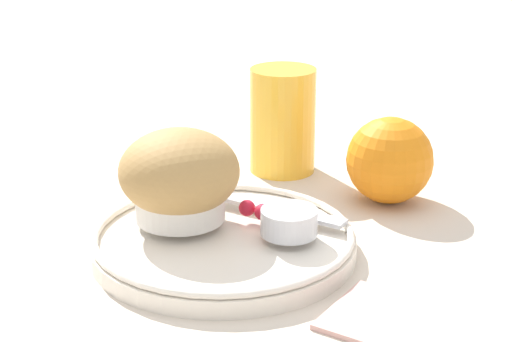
% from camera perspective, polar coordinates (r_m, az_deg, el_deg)
% --- Properties ---
extents(ground_plane, '(3.00, 3.00, 0.00)m').
position_cam_1_polar(ground_plane, '(0.68, -2.45, -5.67)').
color(ground_plane, beige).
extents(plate, '(0.21, 0.21, 0.02)m').
position_cam_1_polar(plate, '(0.68, -2.32, -4.69)').
color(plate, silver).
rests_on(plate, ground_plane).
extents(muffin, '(0.10, 0.10, 0.07)m').
position_cam_1_polar(muffin, '(0.69, -5.13, -0.43)').
color(muffin, silver).
rests_on(muffin, plate).
extents(cream_ramekin, '(0.04, 0.04, 0.02)m').
position_cam_1_polar(cream_ramekin, '(0.67, 2.22, -3.31)').
color(cream_ramekin, silver).
rests_on(cream_ramekin, plate).
extents(berry_pair, '(0.03, 0.01, 0.01)m').
position_cam_1_polar(berry_pair, '(0.69, -0.01, -2.64)').
color(berry_pair, '#B7192D').
rests_on(berry_pair, plate).
extents(butter_knife, '(0.15, 0.02, 0.00)m').
position_cam_1_polar(butter_knife, '(0.72, 0.43, -2.31)').
color(butter_knife, silver).
rests_on(butter_knife, plate).
extents(orange_fruit, '(0.08, 0.08, 0.08)m').
position_cam_1_polar(orange_fruit, '(0.78, 8.91, 0.72)').
color(orange_fruit, orange).
rests_on(orange_fruit, ground_plane).
extents(juice_glass, '(0.06, 0.06, 0.10)m').
position_cam_1_polar(juice_glass, '(0.84, 1.79, 3.39)').
color(juice_glass, gold).
rests_on(juice_glass, ground_plane).
extents(folded_napkin, '(0.14, 0.08, 0.01)m').
position_cam_1_polar(folded_napkin, '(0.59, 11.41, -10.28)').
color(folded_napkin, '#D19E93').
rests_on(folded_napkin, ground_plane).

